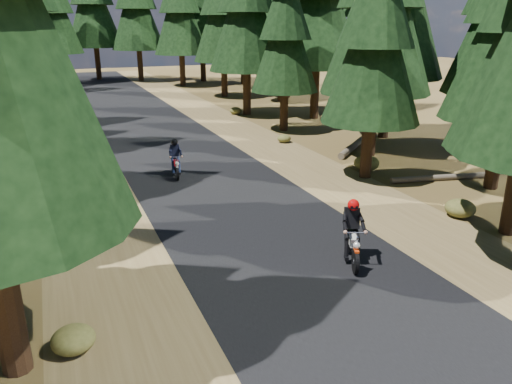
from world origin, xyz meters
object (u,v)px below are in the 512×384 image
(log_far, at_px, (441,177))
(rider_follow, at_px, (176,164))
(rider_lead, at_px, (352,242))
(log_near, at_px, (357,143))

(log_far, xyz_separation_m, rider_follow, (-9.62, 4.59, 0.39))
(rider_lead, bearing_deg, rider_follow, -51.87)
(log_near, bearing_deg, rider_lead, -165.92)
(log_near, bearing_deg, rider_follow, 147.41)
(log_near, distance_m, log_far, 6.17)
(log_far, height_order, rider_lead, rider_lead)
(log_far, xyz_separation_m, rider_lead, (-7.25, -4.72, 0.45))
(log_far, distance_m, rider_follow, 10.67)
(log_near, bearing_deg, log_far, -133.04)
(log_far, bearing_deg, rider_lead, -135.04)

